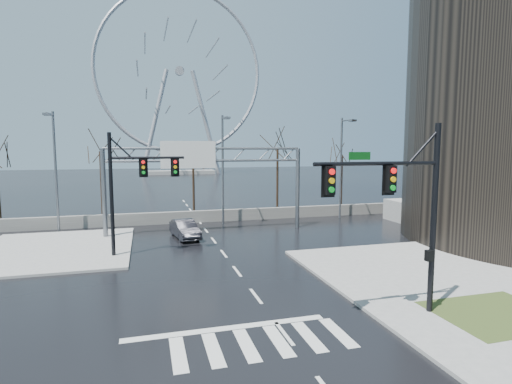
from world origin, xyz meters
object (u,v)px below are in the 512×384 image
object	(u,v)px
signal_mast_near	(407,201)
ferris_wheel	(180,78)
sign_gantry	(202,171)
car	(185,229)
signal_mast_far	(130,182)

from	to	relation	value
signal_mast_near	ferris_wheel	bearing A→B (deg)	90.08
sign_gantry	car	size ratio (longest dim) A/B	3.77
signal_mast_far	signal_mast_near	bearing A→B (deg)	-49.74
sign_gantry	signal_mast_near	bearing A→B (deg)	-73.81
signal_mast_near	car	world-z (taller)	signal_mast_near
signal_mast_far	car	bearing A→B (deg)	49.34
car	signal_mast_near	bearing A→B (deg)	-77.40
signal_mast_near	sign_gantry	distance (m)	19.79
ferris_wheel	sign_gantry	bearing A→B (deg)	-93.84
signal_mast_near	ferris_wheel	xyz separation A→B (m)	(-0.14, 99.04, 21.26)
sign_gantry	car	distance (m)	5.00
signal_mast_near	ferris_wheel	size ratio (longest dim) A/B	0.16
sign_gantry	ferris_wheel	size ratio (longest dim) A/B	0.32
signal_mast_far	car	xyz separation A→B (m)	(3.85, 4.48, -4.12)
signal_mast_near	sign_gantry	xyz separation A→B (m)	(-5.52, 19.00, 0.31)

